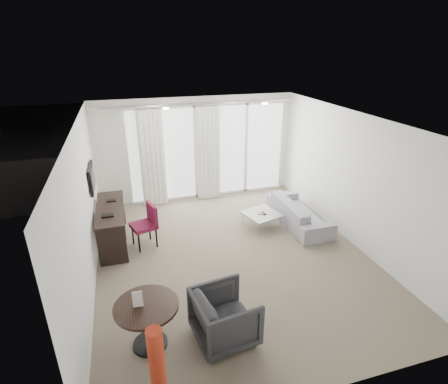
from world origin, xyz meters
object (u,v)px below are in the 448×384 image
object	(u,v)px
rattan_chair_b	(248,163)
sofa	(299,212)
red_lamp	(159,379)
tub_armchair	(225,317)
desk_chair	(144,226)
coffee_table	(261,220)
rattan_chair_a	(212,160)
desk	(112,226)
round_table	(148,325)

from	to	relation	value
rattan_chair_b	sofa	bearing A→B (deg)	-89.83
red_lamp	tub_armchair	world-z (taller)	red_lamp
red_lamp	desk_chair	bearing A→B (deg)	88.16
desk_chair	coffee_table	bearing A→B (deg)	-14.57
coffee_table	rattan_chair_a	world-z (taller)	rattan_chair_a
tub_armchair	rattan_chair_a	distance (m)	6.81
desk_chair	red_lamp	world-z (taller)	red_lamp
desk	red_lamp	bearing A→B (deg)	-83.11
tub_armchair	rattan_chair_a	size ratio (longest dim) A/B	1.06
desk	sofa	world-z (taller)	desk
red_lamp	rattan_chair_b	world-z (taller)	red_lamp
desk_chair	rattan_chair_b	world-z (taller)	desk_chair
rattan_chair_a	round_table	bearing A→B (deg)	-87.78
red_lamp	tub_armchair	distance (m)	1.38
round_table	tub_armchair	xyz separation A→B (m)	(1.01, -0.17, 0.03)
red_lamp	rattan_chair_a	distance (m)	7.98
round_table	rattan_chair_b	size ratio (longest dim) A/B	1.03
red_lamp	rattan_chair_a	size ratio (longest dim) A/B	1.68
rattan_chair_a	desk_chair	bearing A→B (deg)	-97.98
round_table	sofa	world-z (taller)	round_table
round_table	red_lamp	xyz separation A→B (m)	(0.03, -1.10, 0.31)
desk	rattan_chair_a	size ratio (longest dim) A/B	2.20
rattan_chair_a	desk	bearing A→B (deg)	-106.13
desk	red_lamp	distance (m)	4.01
desk	round_table	bearing A→B (deg)	-81.07
round_table	rattan_chair_b	bearing A→B (deg)	58.68
desk	rattan_chair_b	world-z (taller)	rattan_chair_b
red_lamp	coffee_table	xyz separation A→B (m)	(2.68, 3.77, -0.49)
coffee_table	desk	bearing A→B (deg)	176.35
desk	rattan_chair_b	xyz separation A→B (m)	(3.98, 2.93, 0.01)
desk_chair	tub_armchair	bearing A→B (deg)	-89.18
tub_armchair	coffee_table	xyz separation A→B (m)	(1.69, 2.84, -0.21)
round_table	rattan_chair_b	world-z (taller)	rattan_chair_b
round_table	desk_chair	bearing A→B (deg)	86.73
coffee_table	sofa	world-z (taller)	sofa
desk	round_table	xyz separation A→B (m)	(0.45, -2.87, -0.06)
desk	red_lamp	xyz separation A→B (m)	(0.48, -3.98, 0.25)
round_table	rattan_chair_a	bearing A→B (deg)	68.50
desk_chair	red_lamp	bearing A→B (deg)	-108.45
coffee_table	rattan_chair_b	bearing A→B (deg)	75.21
desk	rattan_chair_a	bearing A→B (deg)	50.15
desk_chair	sofa	size ratio (longest dim) A/B	0.46
tub_armchair	rattan_chair_b	size ratio (longest dim) A/B	0.99
round_table	red_lamp	world-z (taller)	red_lamp
red_lamp	coffee_table	distance (m)	4.65
red_lamp	tub_armchair	xyz separation A→B (m)	(0.98, 0.93, -0.28)
round_table	sofa	xyz separation A→B (m)	(3.56, 2.56, -0.06)
desk_chair	round_table	distance (m)	2.59
coffee_table	rattan_chair_a	bearing A→B (deg)	92.41
tub_armchair	coffee_table	size ratio (longest dim) A/B	1.14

